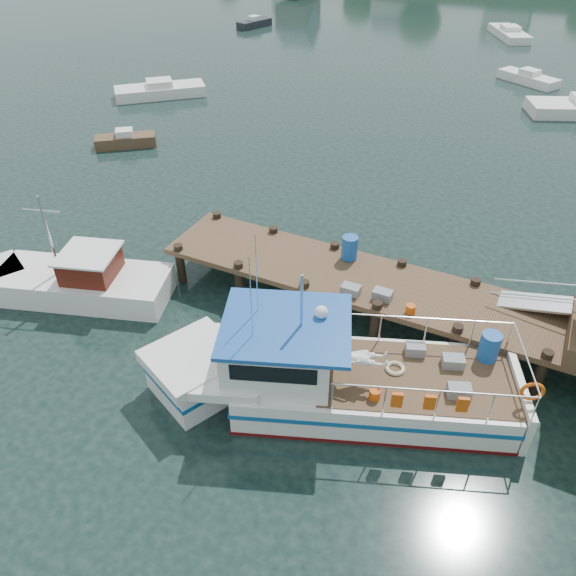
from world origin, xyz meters
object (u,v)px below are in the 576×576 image
at_px(work_boat, 73,280).
at_px(moored_a, 160,90).
at_px(moored_e, 254,23).
at_px(moored_rowboat, 126,140).
at_px(moored_b, 528,78).
at_px(lobster_boat, 326,376).
at_px(moored_d, 509,33).
at_px(dock, 542,303).

distance_m(work_boat, moored_a, 22.25).
bearing_deg(work_boat, moored_e, 92.46).
bearing_deg(moored_rowboat, moored_b, 41.99).
relative_size(moored_rowboat, moored_e, 0.83).
bearing_deg(lobster_boat, moored_rowboat, 123.66).
bearing_deg(lobster_boat, work_boat, 155.38).
bearing_deg(work_boat, moored_b, 53.51).
relative_size(lobster_boat, work_boat, 1.42).
bearing_deg(work_boat, moored_rowboat, 103.89).
bearing_deg(moored_e, work_boat, -63.26).
bearing_deg(work_boat, moored_d, 62.59).
height_order(work_boat, moored_e, work_boat).
height_order(dock, moored_rowboat, dock).
distance_m(dock, moored_a, 30.24).
bearing_deg(moored_b, dock, -89.33).
bearing_deg(moored_a, dock, -54.33).
relative_size(lobster_boat, moored_d, 1.69).
bearing_deg(lobster_boat, moored_a, 114.92).
xyz_separation_m(lobster_boat, moored_rowboat, (-17.33, 12.27, -0.59)).
bearing_deg(dock, moored_e, 129.28).
bearing_deg(moored_e, moored_d, 22.39).
height_order(dock, moored_a, dock).
height_order(moored_b, moored_d, moored_d).
xyz_separation_m(lobster_boat, work_boat, (-10.07, 0.63, -0.32)).
xyz_separation_m(dock, moored_b, (-3.77, 29.96, -1.88)).
distance_m(moored_b, moored_d, 14.05).
height_order(lobster_boat, moored_e, lobster_boat).
xyz_separation_m(moored_b, moored_e, (-26.42, 6.96, 0.02)).
bearing_deg(moored_e, dock, -44.51).
relative_size(work_boat, moored_b, 1.64).
relative_size(work_boat, moored_a, 1.30).
relative_size(moored_a, moored_b, 1.26).
distance_m(work_boat, moored_rowboat, 13.72).
distance_m(dock, lobster_boat, 6.67).
bearing_deg(lobster_boat, moored_b, 67.04).
height_order(dock, moored_d, dock).
height_order(dock, moored_e, dock).
relative_size(dock, lobster_boat, 1.57).
distance_m(lobster_boat, moored_e, 48.37).
xyz_separation_m(work_boat, moored_b, (11.21, 33.65, -0.27)).
bearing_deg(moored_b, lobster_boat, -98.42).
distance_m(work_boat, moored_e, 43.36).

